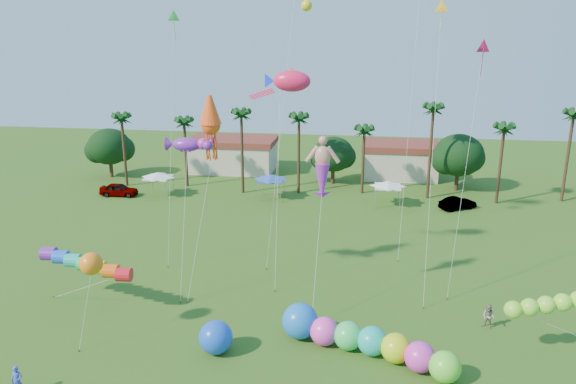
# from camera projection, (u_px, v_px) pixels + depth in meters

# --- Properties ---
(tree_line) EXTENTS (69.46, 8.91, 11.00)m
(tree_line) POSITION_uv_depth(u_px,v_px,m) (352.00, 155.00, 73.09)
(tree_line) COLOR #3A2819
(tree_line) RESTS_ON ground
(buildings_row) EXTENTS (35.00, 7.00, 4.00)m
(buildings_row) POSITION_uv_depth(u_px,v_px,m) (307.00, 160.00, 80.35)
(buildings_row) COLOR beige
(buildings_row) RESTS_ON ground
(tent_row) EXTENTS (31.00, 4.00, 0.60)m
(tent_row) POSITION_uv_depth(u_px,v_px,m) (270.00, 178.00, 67.57)
(tent_row) COLOR white
(tent_row) RESTS_ON ground
(car_a) EXTENTS (4.73, 2.01, 1.60)m
(car_a) POSITION_uv_depth(u_px,v_px,m) (119.00, 190.00, 69.84)
(car_a) COLOR #4C4C54
(car_a) RESTS_ON ground
(car_b) EXTENTS (4.53, 3.54, 1.44)m
(car_b) POSITION_uv_depth(u_px,v_px,m) (458.00, 203.00, 64.72)
(car_b) COLOR #4C4C54
(car_b) RESTS_ON ground
(spectator_a) EXTENTS (0.71, 0.52, 1.80)m
(spectator_a) POSITION_uv_depth(u_px,v_px,m) (17.00, 381.00, 32.05)
(spectator_a) COLOR blue
(spectator_a) RESTS_ON ground
(spectator_b) EXTENTS (1.10, 1.06, 1.79)m
(spectator_b) POSITION_uv_depth(u_px,v_px,m) (489.00, 317.00, 39.13)
(spectator_b) COLOR gray
(spectator_b) RESTS_ON ground
(caterpillar_inflatable) EXTENTS (11.67, 6.21, 2.46)m
(caterpillar_inflatable) POSITION_uv_depth(u_px,v_px,m) (360.00, 339.00, 36.04)
(caterpillar_inflatable) COLOR #FF43CA
(caterpillar_inflatable) RESTS_ON ground
(blue_ball) EXTENTS (2.20, 2.20, 2.20)m
(blue_ball) POSITION_uv_depth(u_px,v_px,m) (216.00, 337.00, 36.13)
(blue_ball) COLOR blue
(blue_ball) RESTS_ON ground
(rainbow_tube) EXTENTS (8.66, 2.43, 3.60)m
(rainbow_tube) POSITION_uv_depth(u_px,v_px,m) (99.00, 273.00, 40.87)
(rainbow_tube) COLOR red
(rainbow_tube) RESTS_ON ground
(green_worm) EXTENTS (10.25, 2.66, 3.90)m
(green_worm) POSITION_uv_depth(u_px,v_px,m) (513.00, 310.00, 35.29)
(green_worm) COLOR #8EEA34
(green_worm) RESTS_ON ground
(orange_ball_kite) EXTENTS (1.67, 2.81, 6.16)m
(orange_ball_kite) POSITION_uv_depth(u_px,v_px,m) (91.00, 264.00, 36.77)
(orange_ball_kite) COLOR orange
(orange_ball_kite) RESTS_ON ground
(merman_kite) EXTENTS (2.06, 5.44, 12.39)m
(merman_kite) POSITION_uv_depth(u_px,v_px,m) (322.00, 172.00, 40.96)
(merman_kite) COLOR tan
(merman_kite) RESTS_ON ground
(fish_kite) EXTENTS (4.68, 5.63, 17.14)m
(fish_kite) POSITION_uv_depth(u_px,v_px,m) (292.00, 81.00, 43.99)
(fish_kite) COLOR #FF1C55
(fish_kite) RESTS_ON ground
(squid_kite) EXTENTS (2.41, 4.27, 15.57)m
(squid_kite) POSITION_uv_depth(u_px,v_px,m) (211.00, 125.00, 42.11)
(squid_kite) COLOR #FF4F14
(squid_kite) RESTS_ON ground
(lobster_kite) EXTENTS (4.23, 4.60, 12.48)m
(lobster_kite) POSITION_uv_depth(u_px,v_px,m) (187.00, 145.00, 42.55)
(lobster_kite) COLOR purple
(lobster_kite) RESTS_ON ground
(delta_kite_red) EXTENTS (2.42, 4.75, 19.45)m
(delta_kite_red) POSITION_uv_depth(u_px,v_px,m) (483.00, 51.00, 42.07)
(delta_kite_red) COLOR #D4174F
(delta_kite_red) RESTS_ON ground
(delta_kite_yellow) EXTENTS (1.12, 3.87, 22.14)m
(delta_kite_yellow) POSITION_uv_depth(u_px,v_px,m) (441.00, 16.00, 39.44)
(delta_kite_yellow) COLOR yellow
(delta_kite_yellow) RESTS_ON ground
(delta_kite_green) EXTENTS (1.24, 3.68, 21.64)m
(delta_kite_green) POSITION_uv_depth(u_px,v_px,m) (174.00, 23.00, 46.40)
(delta_kite_green) COLOR green
(delta_kite_green) RESTS_ON ground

